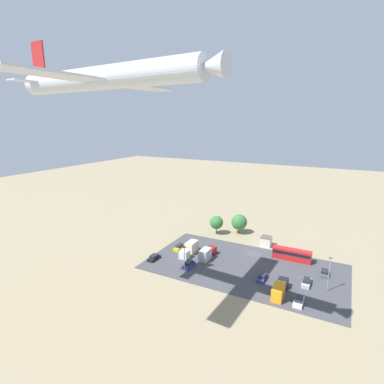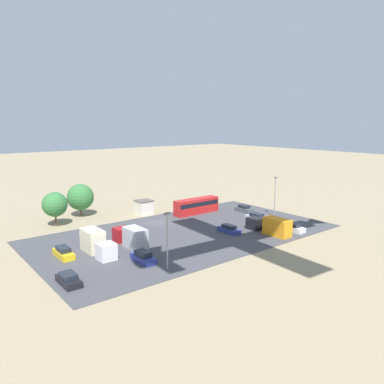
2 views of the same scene
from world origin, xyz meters
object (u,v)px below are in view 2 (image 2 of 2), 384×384
Objects in this scene: shed_building at (144,207)px; parked_truck_1 at (271,226)px; parked_car_0 at (293,228)px; parked_car_4 at (63,253)px; parked_car_3 at (143,257)px; parked_truck_2 at (131,237)px; parked_car_6 at (256,217)px; parked_car_5 at (244,209)px; bus at (196,205)px; parked_car_1 at (229,229)px; parked_car_2 at (69,280)px; parked_truck_0 at (96,243)px.

parked_truck_1 reaches higher than shed_building.
parked_car_4 reaches higher than parked_car_0.
parked_truck_2 is at bearing 73.28° from parked_car_3.
parked_car_6 is 27.96m from parked_truck_2.
shed_building is 0.44× the size of parked_truck_2.
parked_car_3 reaches higher than parked_car_5.
bus is 2.27× the size of parked_car_4.
parked_car_5 reaches higher than parked_car_1.
parked_truck_1 is at bearing -43.54° from parked_car_1.
parked_car_1 is 1.09× the size of parked_car_5.
bus is at bearing 148.92° from parked_car_5.
parked_truck_2 is at bearing 157.27° from parked_truck_1.
parked_car_0 is at bearing -19.61° from parked_truck_1.
shed_building is at bearing -126.92° from bus.
parked_truck_2 is (-2.18, -7.26, 0.82)m from parked_car_3.
bus is 24.55m from parked_truck_2.
parked_car_2 is at bearing -171.51° from parked_car_6.
parked_truck_1 is at bearing -18.83° from parked_car_4.
parked_car_1 is 19.97m from parked_car_3.
parked_truck_1 reaches higher than parked_car_1.
parked_car_3 is 1.12× the size of parked_car_5.
shed_building is at bearing 127.62° from parked_car_6.
shed_building is at bearing 53.22° from parked_truck_2.
parked_car_3 is (19.78, 2.74, 0.07)m from parked_car_1.
parked_truck_0 reaches higher than parked_car_3.
parked_car_6 reaches higher than parked_car_1.
parked_truck_2 reaches higher than parked_car_1.
parked_car_0 is 11.93m from parked_car_1.
parked_car_2 is 0.54× the size of parked_truck_2.
bus reaches higher than parked_truck_1.
parked_truck_1 is (-28.85, 9.81, -0.17)m from parked_truck_0.
shed_building reaches higher than parked_car_3.
shed_building is at bearing 101.83° from parked_car_1.
parked_truck_0 is (-7.46, -8.23, 0.99)m from parked_car_2.
parked_car_3 is 0.58× the size of parked_truck_0.
shed_building is 0.39× the size of parked_truck_1.
parked_truck_0 reaches higher than parked_car_4.
bus is 29.92m from parked_truck_0.
parked_car_1 is 0.98× the size of parked_car_3.
parked_car_4 is 38.49m from parked_car_6.
parked_car_6 is at bearing 8.49° from parked_car_2.
parked_truck_0 is (3.71, -7.44, 0.91)m from parked_car_3.
parked_truck_1 reaches higher than parked_car_5.
shed_building is 0.80× the size of parked_car_2.
parked_car_1 is at bearing -12.64° from parked_car_4.
parked_car_6 is at bearing -92.53° from parked_car_0.
parked_car_5 is (-9.24, 5.57, -1.12)m from bus.
parked_truck_0 is at bearing 161.23° from parked_truck_1.
bus is 13.68m from parked_car_6.
parked_truck_0 reaches higher than parked_car_0.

